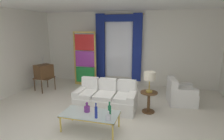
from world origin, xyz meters
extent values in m
plane|color=silver|center=(0.00, 0.00, 0.00)|extent=(16.00, 16.00, 0.00)
cube|color=white|center=(0.00, 3.06, 1.50)|extent=(8.00, 0.12, 3.00)
cube|color=white|center=(-3.66, 0.60, 1.50)|extent=(0.12, 7.00, 3.00)
cube|color=white|center=(0.00, 0.80, 3.02)|extent=(8.00, 7.60, 0.04)
cube|color=white|center=(-0.29, 2.98, 1.55)|extent=(1.10, 0.02, 2.50)
cylinder|color=gold|center=(-0.29, 2.90, 2.86)|extent=(2.00, 0.04, 0.04)
cube|color=navy|center=(-1.06, 2.88, 1.55)|extent=(0.36, 0.12, 2.70)
cube|color=navy|center=(0.48, 2.88, 1.55)|extent=(0.36, 0.12, 2.70)
cube|color=navy|center=(-0.29, 2.88, 2.72)|extent=(1.80, 0.10, 0.28)
cube|color=white|center=(-0.04, 0.31, 0.19)|extent=(1.75, 0.92, 0.38)
cube|color=white|center=(-0.04, 0.68, 0.39)|extent=(1.74, 0.22, 0.78)
cube|color=white|center=(0.74, 0.32, 0.28)|extent=(0.21, 0.86, 0.56)
cube|color=white|center=(-0.82, 0.31, 0.28)|extent=(0.21, 0.86, 0.56)
cube|color=white|center=(0.54, 0.27, 0.44)|extent=(0.54, 0.74, 0.12)
cube|color=white|center=(0.54, 0.59, 0.66)|extent=(0.51, 0.14, 0.40)
cube|color=white|center=(-0.04, 0.26, 0.44)|extent=(0.54, 0.74, 0.12)
cube|color=white|center=(-0.04, 0.58, 0.66)|extent=(0.51, 0.14, 0.40)
cube|color=white|center=(-0.62, 0.26, 0.44)|extent=(0.54, 0.74, 0.12)
cube|color=white|center=(-0.62, 0.58, 0.66)|extent=(0.51, 0.14, 0.40)
cube|color=silver|center=(-0.04, -0.88, 0.40)|extent=(1.31, 0.65, 0.02)
cube|color=gold|center=(-0.04, -0.58, 0.38)|extent=(1.31, 0.04, 0.03)
cube|color=gold|center=(-0.04, -1.19, 0.38)|extent=(1.31, 0.04, 0.03)
cube|color=gold|center=(-0.68, -0.88, 0.38)|extent=(0.04, 0.65, 0.03)
cube|color=gold|center=(0.59, -0.88, 0.38)|extent=(0.04, 0.65, 0.03)
cylinder|color=gold|center=(-0.66, -0.60, 0.19)|extent=(0.04, 0.04, 0.38)
cylinder|color=gold|center=(0.57, -0.60, 0.19)|extent=(0.04, 0.04, 0.38)
cylinder|color=gold|center=(-0.66, -1.17, 0.19)|extent=(0.04, 0.04, 0.38)
cylinder|color=gold|center=(0.57, -1.17, 0.19)|extent=(0.04, 0.04, 0.38)
cylinder|color=#196B3D|center=(0.41, -0.84, 0.52)|extent=(0.07, 0.07, 0.22)
cylinder|color=#196B3D|center=(0.41, -0.84, 0.66)|extent=(0.03, 0.03, 0.06)
sphere|color=#196B3D|center=(0.41, -0.84, 0.71)|extent=(0.04, 0.04, 0.04)
cylinder|color=#753384|center=(-0.14, -0.82, 0.47)|extent=(0.14, 0.14, 0.13)
cylinder|color=#753384|center=(-0.14, -0.82, 0.56)|extent=(0.05, 0.05, 0.05)
sphere|color=#753384|center=(-0.14, -0.82, 0.62)|extent=(0.06, 0.06, 0.06)
cylinder|color=silver|center=(0.46, -1.09, 0.47)|extent=(0.11, 0.11, 0.12)
cylinder|color=silver|center=(0.46, -1.09, 0.56)|extent=(0.04, 0.04, 0.05)
sphere|color=silver|center=(0.46, -1.09, 0.60)|extent=(0.05, 0.05, 0.05)
cylinder|color=navy|center=(0.17, -1.06, 0.54)|extent=(0.06, 0.06, 0.26)
cylinder|color=navy|center=(0.17, -1.06, 0.70)|extent=(0.03, 0.03, 0.06)
sphere|color=navy|center=(0.17, -1.06, 0.74)|extent=(0.04, 0.04, 0.04)
cube|color=brown|center=(-2.78, 1.30, 0.50)|extent=(0.62, 0.54, 0.03)
cylinder|color=brown|center=(-3.10, 1.13, 0.25)|extent=(0.04, 0.04, 0.50)
cylinder|color=brown|center=(-2.90, 1.65, 0.25)|extent=(0.04, 0.04, 0.50)
cylinder|color=brown|center=(-2.66, 0.95, 0.25)|extent=(0.04, 0.04, 0.50)
cylinder|color=brown|center=(-2.45, 1.47, 0.25)|extent=(0.04, 0.04, 0.50)
cube|color=brown|center=(-2.78, 1.30, 0.76)|extent=(0.65, 0.70, 0.48)
cube|color=black|center=(-3.00, 1.39, 0.78)|extent=(0.16, 0.37, 0.30)
cylinder|color=gold|center=(-3.03, 1.32, 0.59)|extent=(0.02, 0.04, 0.04)
cylinder|color=gold|center=(-2.97, 1.46, 0.59)|extent=(0.02, 0.04, 0.04)
cylinder|color=silver|center=(-2.78, 1.30, 1.18)|extent=(0.06, 0.12, 0.34)
cylinder|color=silver|center=(-2.78, 1.30, 1.18)|extent=(0.06, 0.12, 0.34)
cube|color=white|center=(2.15, 1.35, 0.20)|extent=(0.91, 0.91, 0.40)
cube|color=white|center=(2.15, 1.35, 0.45)|extent=(0.78, 0.78, 0.10)
cube|color=white|center=(1.83, 1.31, 0.40)|extent=(0.31, 0.82, 0.80)
cube|color=white|center=(2.10, 1.67, 0.29)|extent=(0.75, 0.28, 0.58)
cube|color=white|center=(2.19, 1.04, 0.29)|extent=(0.75, 0.28, 0.58)
cube|color=gold|center=(-2.02, 2.39, 1.10)|extent=(0.05, 0.05, 2.20)
cube|color=gold|center=(-1.12, 2.39, 1.10)|extent=(0.05, 0.05, 2.20)
cube|color=gold|center=(-1.57, 2.39, 2.17)|extent=(0.90, 0.05, 0.06)
cube|color=gold|center=(-1.57, 2.39, 0.05)|extent=(0.90, 0.05, 0.10)
cube|color=#238E3D|center=(-1.57, 2.39, 0.43)|extent=(0.82, 0.02, 0.64)
cube|color=purple|center=(-1.57, 2.39, 1.10)|extent=(0.82, 0.02, 0.64)
cube|color=red|center=(-1.57, 2.39, 1.77)|extent=(0.82, 0.02, 0.64)
cylinder|color=beige|center=(-1.21, 2.23, 0.03)|extent=(0.16, 0.16, 0.06)
ellipsoid|color=#135985|center=(-1.21, 2.23, 0.14)|extent=(0.18, 0.32, 0.20)
sphere|color=#135985|center=(-1.21, 2.37, 0.25)|extent=(0.09, 0.09, 0.09)
cone|color=gold|center=(-1.21, 2.43, 0.25)|extent=(0.02, 0.04, 0.02)
cone|color=#298C58|center=(-1.21, 2.05, 0.24)|extent=(0.44, 0.40, 0.50)
cylinder|color=brown|center=(1.18, 0.44, 0.58)|extent=(0.48, 0.48, 0.03)
cylinder|color=brown|center=(1.18, 0.44, 0.29)|extent=(0.08, 0.08, 0.55)
cylinder|color=brown|center=(1.18, 0.44, 0.01)|extent=(0.36, 0.36, 0.03)
cylinder|color=#B29338|center=(1.18, 0.44, 0.61)|extent=(0.18, 0.18, 0.04)
cylinder|color=#B29338|center=(1.18, 0.44, 0.81)|extent=(0.03, 0.03, 0.36)
cylinder|color=beige|center=(1.18, 0.44, 1.05)|extent=(0.32, 0.32, 0.22)
camera|label=1|loc=(1.51, -4.61, 2.33)|focal=30.12mm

